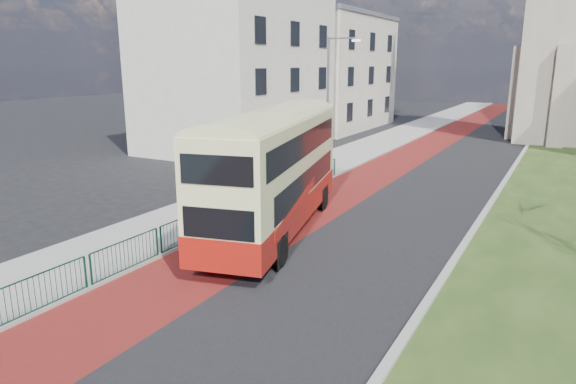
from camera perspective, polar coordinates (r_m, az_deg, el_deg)
The scene contains 11 objects.
ground at distance 16.12m, azimuth -8.40°, elevation -10.11°, with size 160.00×160.00×0.00m, color black.
road_carriageway at distance 33.14m, azimuth 15.22°, elevation 2.20°, with size 9.00×120.00×0.01m, color black.
bus_lane at distance 33.86m, azimuth 10.79°, elevation 2.70°, with size 3.40×120.00×0.01m, color #591414.
pavement_west at distance 35.19m, azimuth 4.91°, elevation 3.42°, with size 4.00×120.00×0.12m, color gray.
kerb_west at distance 34.44m, azimuth 7.95°, elevation 3.10°, with size 0.25×120.00×0.13m, color #999993.
kerb_east at distance 34.34m, azimuth 23.50°, elevation 2.03°, with size 0.25×80.00×0.13m, color #999993.
pedestrian_railing at distance 20.59m, azimuth -8.27°, elevation -3.03°, with size 0.07×24.00×1.12m.
street_block_near at distance 40.75m, azimuth -5.65°, elevation 13.98°, with size 10.30×14.30×13.00m.
street_block_far at distance 54.70m, azimuth 4.16°, elevation 13.25°, with size 10.30×16.30×11.50m.
streetlamp at distance 32.55m, azimuth 4.68°, elevation 10.60°, with size 2.13×0.18×8.00m.
bus at distance 19.96m, azimuth -1.54°, elevation 2.88°, with size 5.20×11.54×4.70m.
Camera 1 is at (9.07, -11.59, 6.58)m, focal length 32.00 mm.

